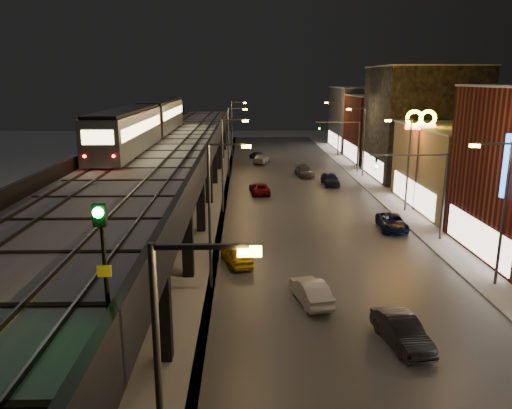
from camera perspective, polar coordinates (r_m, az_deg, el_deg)
name	(u,v)px	position (r m, az deg, el deg)	size (l,w,h in m)	color
road_surface	(303,202)	(52.51, 5.39, 0.29)	(17.00, 120.00, 0.06)	#46474D
sidewalk_right	(398,201)	(54.57, 15.87, 0.38)	(4.00, 120.00, 0.14)	#9FA1A8
under_viaduct_pavement	(174,203)	(52.68, -9.36, 0.21)	(11.00, 120.00, 0.06)	#9FA1A8
elevated_viaduct	(167,154)	(48.55, -10.13, 5.72)	(9.00, 100.00, 6.30)	black
viaduct_trackbed	(167,146)	(48.57, -10.16, 6.64)	(8.40, 100.00, 0.32)	#B2B7C1
viaduct_parapet_streetside	(213,141)	(48.07, -4.99, 7.29)	(0.30, 100.00, 1.10)	black
viaduct_parapet_far	(121,141)	(49.39, -15.19, 7.03)	(0.30, 100.00, 1.10)	black
building_c	(475,168)	(53.39, 23.78, 3.81)	(12.20, 15.20, 8.16)	olive
building_d	(421,123)	(67.74, 18.39, 8.81)	(12.20, 13.20, 14.16)	black
building_e	(389,128)	(81.19, 15.00, 8.39)	(12.20, 12.20, 10.16)	#491A12
building_f	(368,118)	(94.63, 12.67, 9.59)	(12.20, 16.20, 11.16)	#45454D
streetlight_left_0	(170,391)	(13.03, -9.76, -20.23)	(2.57, 0.28, 9.00)	#38383A
streetlight_left_1	(214,206)	(29.61, -4.82, -0.21)	(2.57, 0.28, 9.00)	#38383A
streetlight_right_1	(500,205)	(33.29, 26.13, -0.02)	(2.56, 0.28, 9.00)	#38383A
streetlight_left_2	(225,159)	(47.24, -3.54, 5.21)	(2.57, 0.28, 9.00)	#38383A
streetlight_right_2	(406,158)	(49.63, 16.75, 5.07)	(2.56, 0.28, 9.00)	#38383A
streetlight_left_3	(230,137)	(65.07, -2.95, 7.68)	(2.57, 0.28, 9.00)	#38383A
streetlight_right_3	(362,137)	(66.82, 12.05, 7.56)	(2.56, 0.28, 9.00)	#38383A
streetlight_left_4	(233,125)	(82.97, -2.61, 9.08)	(2.57, 0.28, 9.00)	#38383A
streetlight_right_4	(337,125)	(84.36, 9.27, 8.99)	(2.56, 0.28, 9.00)	#38383A
traffic_light_rig_a	(430,186)	(41.10, 19.28, 2.05)	(6.10, 0.34, 7.00)	#38383A
traffic_light_rig_b	(350,140)	(69.62, 10.74, 7.26)	(6.10, 0.34, 7.00)	#38383A
subway_train	(148,121)	(52.80, -12.29, 9.27)	(2.92, 35.79, 3.49)	gray
rail_signal	(102,239)	(12.78, -17.20, -3.75)	(0.35, 0.43, 3.02)	black
car_taxi	(237,256)	(34.73, -2.21, -5.86)	(1.59, 3.95, 1.34)	gold
car_near_white	(310,292)	(29.23, 6.22, -9.89)	(1.45, 4.15, 1.37)	silver
car_mid_silver	(260,189)	(55.81, 0.42, 1.79)	(2.02, 4.37, 1.21)	#6A090C
car_mid_dark	(261,159)	(76.25, 0.62, 5.22)	(2.00, 4.91, 1.42)	#9DA0A5
car_far_white	(257,156)	(79.97, 0.13, 5.61)	(1.59, 3.95, 1.34)	#151C3F
car_onc_silver	(402,332)	(25.77, 16.33, -13.84)	(1.49, 4.28, 1.41)	black
car_onc_dark	(392,223)	(44.07, 15.29, -2.03)	(2.15, 4.67, 1.30)	black
car_onc_white	(304,172)	(66.18, 5.55, 3.75)	(1.89, 4.65, 1.35)	#4F5157
car_onc_red	(330,179)	(61.03, 8.47, 2.86)	(1.81, 4.51, 1.54)	#13173A
sign_mcdonalds	(420,130)	(50.03, 18.25, 8.12)	(2.90, 0.52, 9.77)	#38383A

